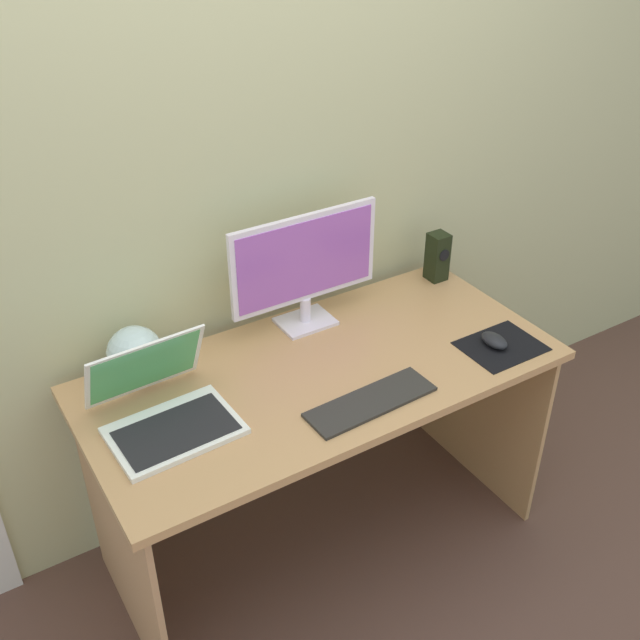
{
  "coord_description": "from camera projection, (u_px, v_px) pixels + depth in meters",
  "views": [
    {
      "loc": [
        -0.98,
        -1.56,
        2.12
      ],
      "look_at": [
        -0.02,
        -0.02,
        0.95
      ],
      "focal_mm": 42.12,
      "sensor_mm": 36.0,
      "label": 1
    }
  ],
  "objects": [
    {
      "name": "desk",
      "position": [
        322.0,
        409.0,
        2.37
      ],
      "size": [
        1.46,
        0.69,
        0.76
      ],
      "color": "tan",
      "rests_on": "ground_plane"
    },
    {
      "name": "mouse",
      "position": [
        494.0,
        340.0,
        2.38
      ],
      "size": [
        0.06,
        0.1,
        0.04
      ],
      "primitive_type": "ellipsoid",
      "rotation": [
        0.0,
        0.0,
        0.01
      ],
      "color": "black",
      "rests_on": "mousepad"
    },
    {
      "name": "keyboard_external",
      "position": [
        371.0,
        402.0,
        2.15
      ],
      "size": [
        0.4,
        0.14,
        0.01
      ],
      "primitive_type": "cube",
      "rotation": [
        0.0,
        0.0,
        0.04
      ],
      "color": "#2B2926",
      "rests_on": "desk"
    },
    {
      "name": "wall_back",
      "position": [
        252.0,
        174.0,
        2.31
      ],
      "size": [
        6.0,
        0.04,
        2.5
      ],
      "primitive_type": "cube",
      "color": "#BEBE8E",
      "rests_on": "ground_plane"
    },
    {
      "name": "laptop",
      "position": [
        164.0,
        409.0,
        2.05
      ],
      "size": [
        0.36,
        0.35,
        0.23
      ],
      "color": "white",
      "rests_on": "desk"
    },
    {
      "name": "mousepad",
      "position": [
        501.0,
        346.0,
        2.39
      ],
      "size": [
        0.25,
        0.2,
        0.0
      ],
      "primitive_type": "cube",
      "color": "black",
      "rests_on": "desk"
    },
    {
      "name": "monitor",
      "position": [
        305.0,
        265.0,
        2.38
      ],
      "size": [
        0.52,
        0.14,
        0.39
      ],
      "color": "white",
      "rests_on": "desk"
    },
    {
      "name": "speaker_right",
      "position": [
        437.0,
        257.0,
        2.71
      ],
      "size": [
        0.07,
        0.07,
        0.18
      ],
      "color": "black",
      "rests_on": "desk"
    },
    {
      "name": "ground_plane",
      "position": [
        322.0,
        538.0,
        2.7
      ],
      "size": [
        8.0,
        8.0,
        0.0
      ],
      "primitive_type": "plane",
      "color": "brown"
    },
    {
      "name": "fishbowl",
      "position": [
        135.0,
        354.0,
        2.22
      ],
      "size": [
        0.17,
        0.17,
        0.17
      ],
      "primitive_type": "sphere",
      "color": "silver",
      "rests_on": "desk"
    }
  ]
}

